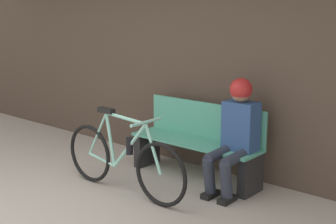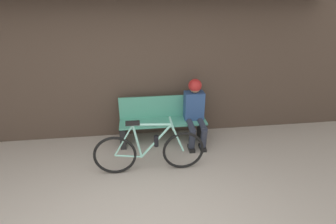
# 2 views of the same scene
# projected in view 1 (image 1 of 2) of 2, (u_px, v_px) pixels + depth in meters

# --- Properties ---
(storefront_wall) EXTENTS (12.00, 0.56, 3.20)m
(storefront_wall) POSITION_uv_depth(u_px,v_px,m) (181.00, 25.00, 5.53)
(storefront_wall) COLOR #4C3D33
(storefront_wall) RESTS_ON ground_plane
(park_bench_near) EXTENTS (1.53, 0.42, 0.83)m
(park_bench_near) POSITION_uv_depth(u_px,v_px,m) (197.00, 144.00, 5.19)
(park_bench_near) COLOR #51A88E
(park_bench_near) RESTS_ON ground_plane
(bicycle) EXTENTS (1.66, 0.40, 0.86)m
(bicycle) POSITION_uv_depth(u_px,v_px,m) (123.00, 160.00, 4.73)
(bicycle) COLOR black
(bicycle) RESTS_ON ground_plane
(person_seated) EXTENTS (0.34, 0.59, 1.18)m
(person_seated) POSITION_uv_depth(u_px,v_px,m) (236.00, 128.00, 4.70)
(person_seated) COLOR #2D3342
(person_seated) RESTS_ON ground_plane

